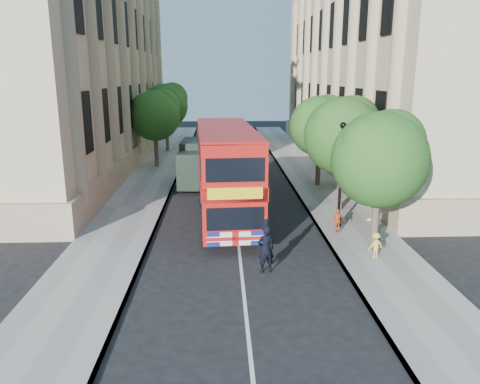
{
  "coord_description": "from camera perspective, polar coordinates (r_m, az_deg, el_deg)",
  "views": [
    {
      "loc": [
        -0.74,
        -15.78,
        7.5
      ],
      "look_at": [
        0.09,
        4.61,
        2.3
      ],
      "focal_mm": 35.0,
      "sensor_mm": 36.0,
      "label": 1
    }
  ],
  "objects": [
    {
      "name": "pavement_right",
      "position": [
        27.61,
        11.37,
        -1.63
      ],
      "size": [
        3.5,
        80.0,
        0.12
      ],
      "primitive_type": "cube",
      "color": "gray",
      "rests_on": "ground"
    },
    {
      "name": "lamp_post",
      "position": [
        23.07,
        12.15,
        1.48
      ],
      "size": [
        0.32,
        0.32,
        5.16
      ],
      "color": "black",
      "rests_on": "pavement_right"
    },
    {
      "name": "double_decker_bus",
      "position": [
        24.01,
        -1.7,
        2.59
      ],
      "size": [
        3.34,
        10.45,
        4.76
      ],
      "rotation": [
        0.0,
        0.0,
        0.06
      ],
      "color": "#A7100B",
      "rests_on": "ground"
    },
    {
      "name": "building_left",
      "position": [
        41.9,
        -21.29,
        15.42
      ],
      "size": [
        12.0,
        38.0,
        18.0
      ],
      "primitive_type": "cube",
      "color": "tan",
      "rests_on": "ground"
    },
    {
      "name": "tree_right_near",
      "position": [
        20.2,
        16.78,
        4.42
      ],
      "size": [
        4.0,
        4.0,
        6.08
      ],
      "color": "#473828",
      "rests_on": "ground"
    },
    {
      "name": "child_a",
      "position": [
        22.65,
        11.82,
        -3.47
      ],
      "size": [
        0.73,
        0.41,
        1.18
      ],
      "primitive_type": "imported",
      "rotation": [
        0.0,
        0.0,
        3.33
      ],
      "color": "#E25628",
      "rests_on": "pavement_right"
    },
    {
      "name": "child_b",
      "position": [
        20.06,
        16.19,
        -6.24
      ],
      "size": [
        0.8,
        0.64,
        1.08
      ],
      "primitive_type": "imported",
      "rotation": [
        0.0,
        0.0,
        3.54
      ],
      "color": "#DBC34A",
      "rests_on": "pavement_right"
    },
    {
      "name": "tree_left_back",
      "position": [
        46.2,
        -8.96,
        10.66
      ],
      "size": [
        4.2,
        4.2,
        6.65
      ],
      "color": "#473828",
      "rests_on": "ground"
    },
    {
      "name": "tree_left_far",
      "position": [
        38.3,
        -10.29,
        9.49
      ],
      "size": [
        4.0,
        4.0,
        6.3
      ],
      "color": "#473828",
      "rests_on": "ground"
    },
    {
      "name": "building_right",
      "position": [
        42.38,
        18.45,
        15.63
      ],
      "size": [
        12.0,
        38.0,
        18.0
      ],
      "primitive_type": "cube",
      "color": "tan",
      "rests_on": "ground"
    },
    {
      "name": "ground",
      "position": [
        17.49,
        0.34,
        -11.1
      ],
      "size": [
        120.0,
        120.0,
        0.0
      ],
      "primitive_type": "plane",
      "color": "black",
      "rests_on": "ground"
    },
    {
      "name": "box_van",
      "position": [
        31.66,
        -5.2,
        3.31
      ],
      "size": [
        2.4,
        5.45,
        3.07
      ],
      "rotation": [
        0.0,
        0.0,
        -0.04
      ],
      "color": "black",
      "rests_on": "ground"
    },
    {
      "name": "pavement_left",
      "position": [
        27.3,
        -12.81,
        -1.89
      ],
      "size": [
        3.5,
        80.0,
        0.12
      ],
      "primitive_type": "cube",
      "color": "gray",
      "rests_on": "ground"
    },
    {
      "name": "police_constable",
      "position": [
        18.1,
        3.17,
        -6.98
      ],
      "size": [
        0.78,
        0.62,
        1.88
      ],
      "primitive_type": "imported",
      "rotation": [
        0.0,
        0.0,
        3.42
      ],
      "color": "black",
      "rests_on": "ground"
    },
    {
      "name": "woman_pedestrian",
      "position": [
        22.08,
        15.93,
        -3.28
      ],
      "size": [
        1.13,
        1.07,
        1.84
      ],
      "primitive_type": "imported",
      "rotation": [
        0.0,
        0.0,
        3.72
      ],
      "color": "#BFB4A8",
      "rests_on": "pavement_right"
    },
    {
      "name": "tree_right_mid",
      "position": [
        25.86,
        12.54,
        7.17
      ],
      "size": [
        4.2,
        4.2,
        6.37
      ],
      "color": "#473828",
      "rests_on": "ground"
    },
    {
      "name": "tree_right_far",
      "position": [
        31.67,
        9.79,
        8.32
      ],
      "size": [
        4.0,
        4.0,
        6.15
      ],
      "color": "#473828",
      "rests_on": "ground"
    }
  ]
}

